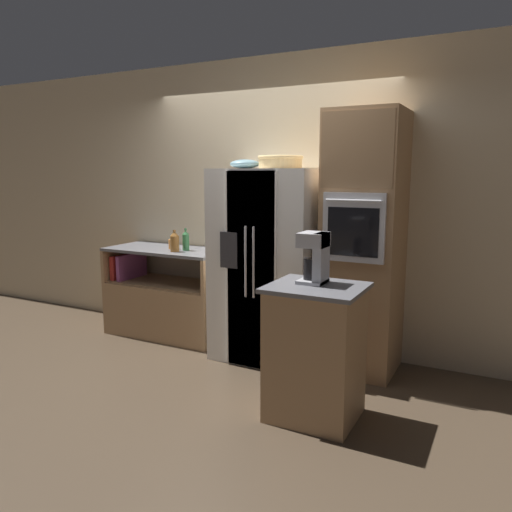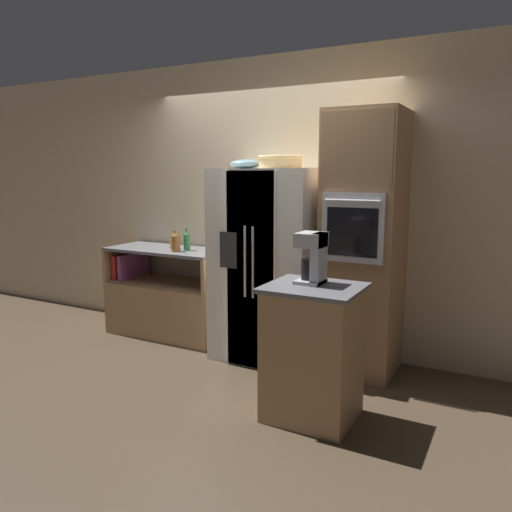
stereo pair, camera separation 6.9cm
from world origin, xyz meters
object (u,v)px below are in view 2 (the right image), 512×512
object	(u,v)px
wicker_basket	(280,162)
fruit_bowl	(245,164)
wall_oven	(363,244)
refrigerator	(270,265)
bottle_tall	(176,241)
mug	(174,244)
coffee_maker	(314,256)
bottle_short	(187,240)

from	to	relation	value
wicker_basket	fruit_bowl	world-z (taller)	wicker_basket
fruit_bowl	wall_oven	bearing A→B (deg)	7.57
refrigerator	wall_oven	xyz separation A→B (m)	(0.84, 0.07, 0.24)
bottle_tall	fruit_bowl	bearing A→B (deg)	-0.92
wicker_basket	bottle_tall	distance (m)	1.37
refrigerator	mug	size ratio (longest dim) A/B	14.24
fruit_bowl	bottle_tall	xyz separation A→B (m)	(-0.81, 0.01, -0.75)
mug	coffee_maker	distance (m)	2.13
mug	coffee_maker	bearing A→B (deg)	-26.12
fruit_bowl	coffee_maker	bearing A→B (deg)	-38.90
wicker_basket	mug	size ratio (longest dim) A/B	3.28
wall_oven	wicker_basket	size ratio (longest dim) A/B	5.51
wall_oven	bottle_tall	size ratio (longest dim) A/B	10.17
fruit_bowl	coffee_maker	size ratio (longest dim) A/B	0.76
refrigerator	coffee_maker	xyz separation A→B (m)	(0.77, -0.86, 0.27)
bottle_tall	mug	distance (m)	0.18
wall_oven	mug	world-z (taller)	wall_oven
bottle_tall	coffee_maker	distance (m)	1.97
refrigerator	wicker_basket	size ratio (longest dim) A/B	4.34
bottle_tall	wicker_basket	bearing A→B (deg)	2.07
bottle_short	coffee_maker	world-z (taller)	coffee_maker
fruit_bowl	coffee_maker	distance (m)	1.42
wicker_basket	fruit_bowl	size ratio (longest dim) A/B	1.50
wicker_basket	mug	xyz separation A→B (m)	(-1.25, 0.09, -0.83)
refrigerator	mug	world-z (taller)	refrigerator
wall_oven	bottle_short	size ratio (longest dim) A/B	9.75
bottle_tall	mug	world-z (taller)	bottle_tall
refrigerator	bottle_short	size ratio (longest dim) A/B	7.68
fruit_bowl	coffee_maker	xyz separation A→B (m)	(0.99, -0.80, -0.64)
wicker_basket	bottle_short	xyz separation A→B (m)	(-1.08, 0.07, -0.77)
wall_oven	fruit_bowl	xyz separation A→B (m)	(-1.06, -0.14, 0.67)
wicker_basket	coffee_maker	world-z (taller)	wicker_basket
refrigerator	mug	distance (m)	1.15
refrigerator	fruit_bowl	xyz separation A→B (m)	(-0.22, -0.07, 0.91)
wicker_basket	coffee_maker	bearing A→B (deg)	-52.07
wall_oven	refrigerator	bearing A→B (deg)	-175.03
bottle_tall	coffee_maker	size ratio (longest dim) A/B	0.62
wall_oven	coffee_maker	distance (m)	0.94
refrigerator	wall_oven	world-z (taller)	wall_oven
fruit_bowl	bottle_short	distance (m)	1.07
refrigerator	wicker_basket	distance (m)	0.94
wall_oven	coffee_maker	xyz separation A→B (m)	(-0.08, -0.94, 0.04)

